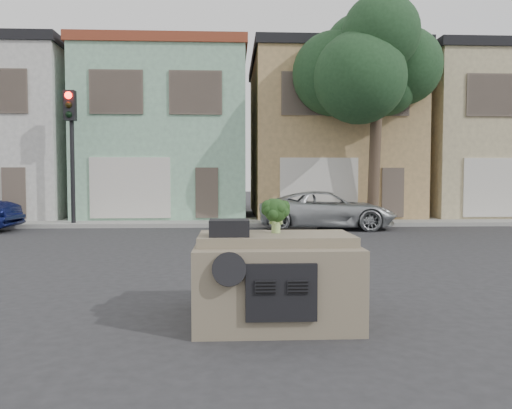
{
  "coord_description": "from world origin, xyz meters",
  "views": [
    {
      "loc": [
        -0.55,
        -9.39,
        1.82
      ],
      "look_at": [
        -0.07,
        0.5,
        1.3
      ],
      "focal_mm": 35.0,
      "sensor_mm": 36.0,
      "label": 1
    }
  ],
  "objects": [
    {
      "name": "instrument_hump",
      "position": [
        -0.58,
        -3.35,
        1.22
      ],
      "size": [
        0.48,
        0.38,
        0.2
      ],
      "primitive_type": "cube",
      "color": "black",
      "rests_on": "car_dashboard"
    },
    {
      "name": "traffic_signal",
      "position": [
        -6.5,
        9.5,
        2.55
      ],
      "size": [
        0.4,
        0.4,
        5.1
      ],
      "primitive_type": "cube",
      "color": "black",
      "rests_on": "ground"
    },
    {
      "name": "silver_pickup",
      "position": [
        2.88,
        8.44,
        0.0
      ],
      "size": [
        5.1,
        2.79,
        1.36
      ],
      "primitive_type": "imported",
      "rotation": [
        0.0,
        0.0,
        1.46
      ],
      "color": "#AFB3B6",
      "rests_on": "ground"
    },
    {
      "name": "car_dashboard",
      "position": [
        0.0,
        -3.0,
        0.56
      ],
      "size": [
        2.0,
        1.8,
        1.12
      ],
      "primitive_type": "cube",
      "color": "#7A6E58",
      "rests_on": "ground"
    },
    {
      "name": "tree_near",
      "position": [
        5.0,
        9.8,
        4.25
      ],
      "size": [
        4.4,
        4.0,
        8.5
      ],
      "primitive_type": "cube",
      "color": "#1F3F22",
      "rests_on": "ground"
    },
    {
      "name": "townhouse_tan",
      "position": [
        4.0,
        14.5,
        3.77
      ],
      "size": [
        7.2,
        8.2,
        7.55
      ],
      "primitive_type": "cube",
      "color": "tan",
      "rests_on": "ground"
    },
    {
      "name": "townhouse_mint",
      "position": [
        -3.5,
        14.5,
        3.77
      ],
      "size": [
        7.2,
        8.2,
        7.55
      ],
      "primitive_type": "cube",
      "color": "#8DC09F",
      "rests_on": "ground"
    },
    {
      "name": "townhouse_white",
      "position": [
        -11.0,
        14.5,
        3.77
      ],
      "size": [
        7.2,
        8.2,
        7.55
      ],
      "primitive_type": "cube",
      "color": "silver",
      "rests_on": "ground"
    },
    {
      "name": "townhouse_beige",
      "position": [
        11.5,
        14.5,
        3.77
      ],
      "size": [
        7.2,
        8.2,
        7.55
      ],
      "primitive_type": "cube",
      "color": "tan",
      "rests_on": "ground"
    },
    {
      "name": "wiper_arm",
      "position": [
        0.28,
        -2.62,
        1.13
      ],
      "size": [
        0.69,
        0.15,
        0.02
      ],
      "primitive_type": "cube",
      "rotation": [
        0.0,
        0.0,
        0.17
      ],
      "color": "black",
      "rests_on": "car_dashboard"
    },
    {
      "name": "broccoli",
      "position": [
        0.02,
        -3.04,
        1.35
      ],
      "size": [
        0.52,
        0.52,
        0.45
      ],
      "primitive_type": "cube",
      "rotation": [
        0.0,
        0.0,
        3.8
      ],
      "color": "#1B3614",
      "rests_on": "car_dashboard"
    },
    {
      "name": "sidewalk",
      "position": [
        0.0,
        10.5,
        0.07
      ],
      "size": [
        40.0,
        3.0,
        0.15
      ],
      "primitive_type": "cube",
      "color": "gray",
      "rests_on": "ground"
    },
    {
      "name": "ground_plane",
      "position": [
        0.0,
        0.0,
        0.0
      ],
      "size": [
        120.0,
        120.0,
        0.0
      ],
      "primitive_type": "plane",
      "color": "#303033",
      "rests_on": "ground"
    }
  ]
}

